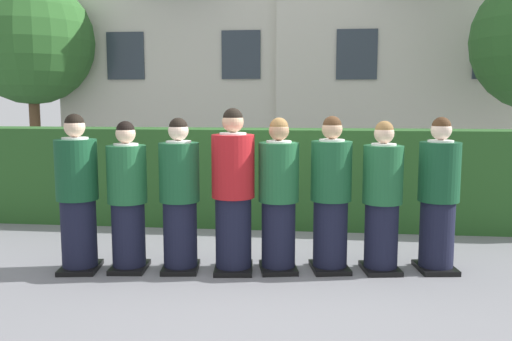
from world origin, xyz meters
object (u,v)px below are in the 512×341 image
object	(u,v)px
student_in_red_blazer	(233,195)
student_front_row_0	(77,197)
student_front_row_5	(331,198)
student_front_row_1	(128,200)
student_front_row_6	(382,201)
student_front_row_2	(180,199)
student_front_row_7	(438,199)
student_front_row_4	(279,199)

from	to	relation	value
student_in_red_blazer	student_front_row_0	bearing A→B (deg)	-174.23
student_front_row_5	student_front_row_1	bearing A→B (deg)	-173.71
student_front_row_0	student_front_row_1	world-z (taller)	student_front_row_0
student_front_row_6	student_front_row_0	bearing A→B (deg)	-174.05
student_in_red_blazer	student_front_row_2	bearing A→B (deg)	-176.08
student_front_row_1	student_in_red_blazer	xyz separation A→B (m)	(1.09, 0.09, 0.07)
student_front_row_5	student_front_row_6	world-z (taller)	student_front_row_5
student_front_row_2	student_front_row_7	distance (m)	2.66
student_front_row_2	student_in_red_blazer	size ratio (longest dim) A/B	0.94
student_front_row_5	student_front_row_6	distance (m)	0.52
student_front_row_2	student_front_row_6	xyz separation A→B (m)	(2.07, 0.20, -0.01)
student_front_row_4	student_front_row_7	bearing A→B (deg)	6.36
student_front_row_0	student_front_row_5	bearing A→B (deg)	6.65
student_front_row_5	student_front_row_4	bearing A→B (deg)	-172.19
student_front_row_0	student_front_row_7	distance (m)	3.71
student_front_row_4	student_front_row_1	bearing A→B (deg)	-174.24
student_front_row_0	student_front_row_6	xyz separation A→B (m)	(3.11, 0.32, -0.04)
student_front_row_0	student_front_row_2	xyz separation A→B (m)	(1.04, 0.12, -0.02)
student_front_row_5	student_front_row_7	size ratio (longest dim) A/B	1.01
student_front_row_2	student_front_row_6	size ratio (longest dim) A/B	1.02
student_front_row_5	student_front_row_7	bearing A→B (deg)	5.65
student_front_row_7	student_front_row_6	bearing A→B (deg)	-171.45
student_front_row_1	student_front_row_4	xyz separation A→B (m)	(1.55, 0.16, 0.02)
student_front_row_0	student_in_red_blazer	bearing A→B (deg)	5.77
student_front_row_1	student_front_row_6	world-z (taller)	student_front_row_6
student_front_row_1	student_front_row_7	xyz separation A→B (m)	(3.18, 0.34, 0.02)
student_front_row_1	student_front_row_6	distance (m)	2.62
student_front_row_5	student_front_row_7	world-z (taller)	student_front_row_5
student_front_row_4	student_front_row_7	distance (m)	1.64
student_front_row_0	student_front_row_2	distance (m)	1.05
student_in_red_blazer	student_front_row_5	xyz separation A→B (m)	(0.99, 0.14, -0.04)
student_front_row_0	student_front_row_2	world-z (taller)	student_front_row_0
student_front_row_1	student_front_row_6	size ratio (longest dim) A/B	1.00
student_in_red_blazer	student_front_row_1	bearing A→B (deg)	-175.35
student_in_red_blazer	student_front_row_4	bearing A→B (deg)	8.35
student_front_row_0	student_front_row_1	size ratio (longest dim) A/B	1.05
student_front_row_4	student_front_row_7	world-z (taller)	student_front_row_7
student_front_row_1	student_front_row_5	size ratio (longest dim) A/B	0.97
student_front_row_0	student_front_row_1	xyz separation A→B (m)	(0.50, 0.07, -0.04)
student_front_row_4	student_front_row_6	distance (m)	1.06
student_front_row_1	student_front_row_7	bearing A→B (deg)	6.07
student_front_row_1	student_front_row_5	bearing A→B (deg)	6.29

